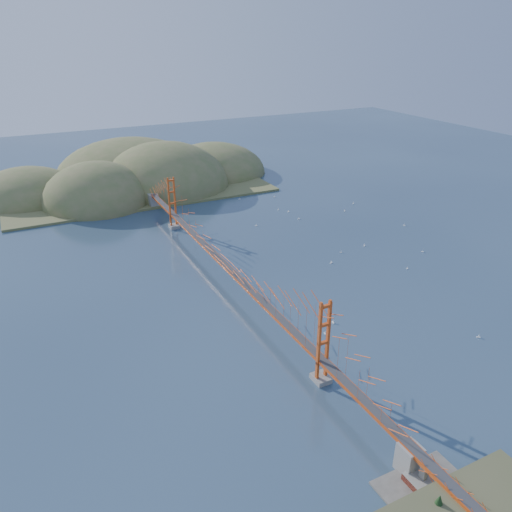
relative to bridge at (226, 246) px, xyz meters
name	(u,v)px	position (x,y,z in m)	size (l,w,h in m)	color
ground	(227,283)	(0.00, -0.18, -7.01)	(320.00, 320.00, 0.00)	#2C4259
bridge	(226,246)	(0.00, 0.00, 0.00)	(2.20, 94.40, 12.00)	gray
approach_viaduct	(456,497)	(0.00, -52.09, -4.46)	(1.40, 12.00, 3.38)	#CA4816
promontory	(425,488)	(0.00, -48.68, -6.89)	(9.00, 6.00, 0.24)	#59544C
fort	(424,477)	(0.40, -47.98, -6.34)	(3.70, 2.30, 1.75)	maroon
far_headlands	(140,183)	(2.21, 68.33, -7.01)	(84.00, 58.00, 25.00)	olive
sailboat_7	(278,210)	(26.91, 29.73, -6.87)	(0.51, 0.45, 0.57)	white
sailboat_1	(341,252)	(25.70, 1.58, -6.87)	(0.56, 0.56, 0.61)	white
sailboat_8	(288,211)	(28.45, 27.42, -6.87)	(0.54, 0.50, 0.60)	white
sailboat_0	(333,322)	(9.32, -19.47, -6.85)	(0.59, 0.66, 0.74)	white
sailboat_14	(364,245)	(32.04, 2.20, -6.86)	(0.64, 0.64, 0.68)	white
sailboat_6	(479,337)	(26.02, -32.30, -6.87)	(0.58, 0.58, 0.61)	white
sailboat_9	(353,203)	(46.47, 25.37, -6.85)	(0.70, 0.70, 0.74)	white
sailboat_10	(325,333)	(6.51, -21.42, -6.87)	(0.47, 0.53, 0.60)	white
sailboat_15	(274,197)	(30.93, 39.18, -6.86)	(0.59, 0.59, 0.63)	white
sailboat_13	(407,268)	(32.47, -10.12, -6.87)	(0.52, 0.51, 0.58)	white
sailboat_5	(404,225)	(47.56, 7.55, -6.87)	(0.45, 0.53, 0.61)	white
sailboat_16	(299,219)	(28.07, 21.87, -6.86)	(0.60, 0.59, 0.67)	white
sailboat_11	(423,251)	(40.63, -5.54, -6.86)	(0.62, 0.62, 0.65)	white
sailboat_2	(331,263)	(21.14, -1.67, -6.86)	(0.55, 0.49, 0.63)	white
sailboat_4	(345,211)	(41.07, 21.65, -6.85)	(0.68, 0.68, 0.72)	white
sailboat_12	(240,199)	(21.90, 41.82, -6.87)	(0.52, 0.49, 0.59)	white
sailboat_3	(256,226)	(17.07, 22.37, -6.86)	(0.57, 0.47, 0.67)	white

